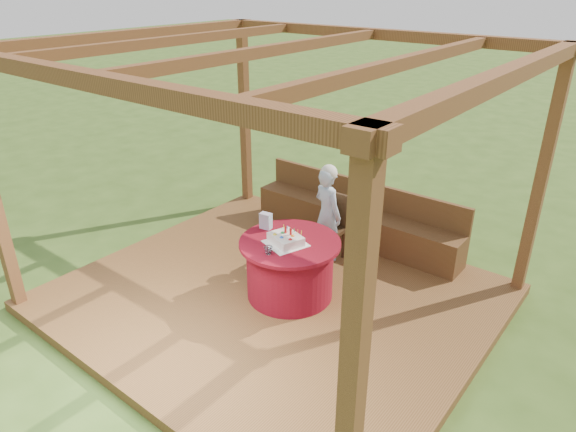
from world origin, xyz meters
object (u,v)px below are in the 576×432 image
object	(u,v)px
gift_bag	(266,221)
birthday_cake	(286,239)
bench	(355,221)
table	(290,268)
elderly_woman	(327,212)
drinking_glass	(268,250)
chair	(330,224)

from	to	relation	value
gift_bag	birthday_cake	bearing A→B (deg)	-29.18
bench	table	xyz separation A→B (m)	(0.15, -1.63, 0.08)
bench	gift_bag	world-z (taller)	gift_bag
bench	birthday_cake	xyz separation A→B (m)	(0.15, -1.70, 0.47)
elderly_woman	drinking_glass	xyz separation A→B (m)	(0.17, -1.32, 0.09)
elderly_woman	drinking_glass	world-z (taller)	elderly_woman
bench	birthday_cake	bearing A→B (deg)	-84.85
bench	chair	bearing A→B (deg)	-89.95
table	drinking_glass	world-z (taller)	drinking_glass
table	birthday_cake	bearing A→B (deg)	-89.01
bench	table	distance (m)	1.64
elderly_woman	bench	bearing A→B (deg)	88.49
gift_bag	bench	bearing A→B (deg)	71.96
drinking_glass	bench	bearing A→B (deg)	94.31
elderly_woman	drinking_glass	distance (m)	1.34
drinking_glass	table	bearing A→B (deg)	89.59
bench	gift_bag	size ratio (longest dim) A/B	16.23
table	chair	distance (m)	1.02
table	chair	size ratio (longest dim) A/B	1.30
table	drinking_glass	xyz separation A→B (m)	(-0.00, -0.36, 0.38)
bench	birthday_cake	world-z (taller)	birthday_cake
elderly_woman	drinking_glass	bearing A→B (deg)	-82.81
table	elderly_woman	xyz separation A→B (m)	(-0.17, 0.97, 0.29)
table	birthday_cake	distance (m)	0.40
elderly_woman	birthday_cake	world-z (taller)	elderly_woman
birthday_cake	gift_bag	size ratio (longest dim) A/B	2.67
gift_bag	drinking_glass	world-z (taller)	gift_bag
table	elderly_woman	distance (m)	1.02
chair	gift_bag	distance (m)	1.01
chair	elderly_woman	xyz separation A→B (m)	(-0.02, -0.04, 0.17)
bench	drinking_glass	size ratio (longest dim) A/B	33.35
chair	elderly_woman	distance (m)	0.17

